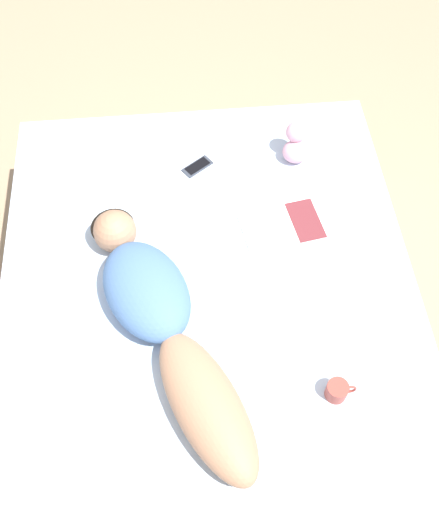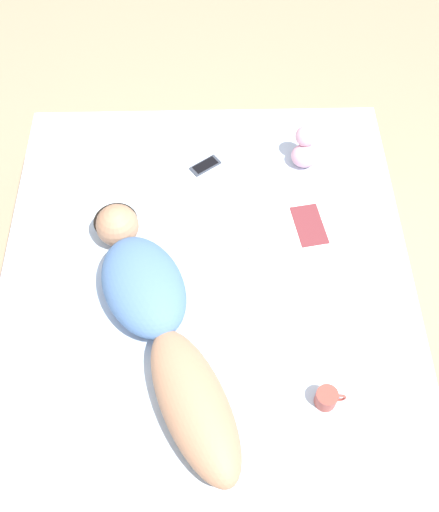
# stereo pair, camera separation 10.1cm
# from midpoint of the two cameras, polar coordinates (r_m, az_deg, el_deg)

# --- Properties ---
(ground_plane) EXTENTS (12.00, 12.00, 0.00)m
(ground_plane) POSITION_cam_midpoint_polar(r_m,az_deg,el_deg) (3.15, -1.82, -7.97)
(ground_plane) COLOR #9E8466
(bed) EXTENTS (1.89, 2.22, 0.57)m
(bed) POSITION_cam_midpoint_polar(r_m,az_deg,el_deg) (2.89, -1.97, -5.59)
(bed) COLOR beige
(bed) RESTS_ON ground_plane
(person) EXTENTS (0.73, 1.33, 0.19)m
(person) POSITION_cam_midpoint_polar(r_m,az_deg,el_deg) (2.46, -6.64, -6.20)
(person) COLOR #A37556
(person) RESTS_ON bed
(open_magazine) EXTENTS (0.46, 0.40, 0.01)m
(open_magazine) POSITION_cam_midpoint_polar(r_m,az_deg,el_deg) (2.82, 5.32, 2.93)
(open_magazine) COLOR white
(open_magazine) RESTS_ON bed
(coffee_mug) EXTENTS (0.12, 0.09, 0.08)m
(coffee_mug) POSITION_cam_midpoint_polar(r_m,az_deg,el_deg) (2.42, 9.98, -12.54)
(coffee_mug) COLOR #993D33
(coffee_mug) RESTS_ON bed
(cell_phone) EXTENTS (0.16, 0.14, 0.01)m
(cell_phone) POSITION_cam_midpoint_polar(r_m,az_deg,el_deg) (3.04, -3.15, 8.48)
(cell_phone) COLOR #333842
(cell_phone) RESTS_ON bed
(plush_toy) EXTENTS (0.13, 0.16, 0.20)m
(plush_toy) POSITION_cam_midpoint_polar(r_m,az_deg,el_deg) (3.04, 6.34, 10.51)
(plush_toy) COLOR #DB9EB2
(plush_toy) RESTS_ON bed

